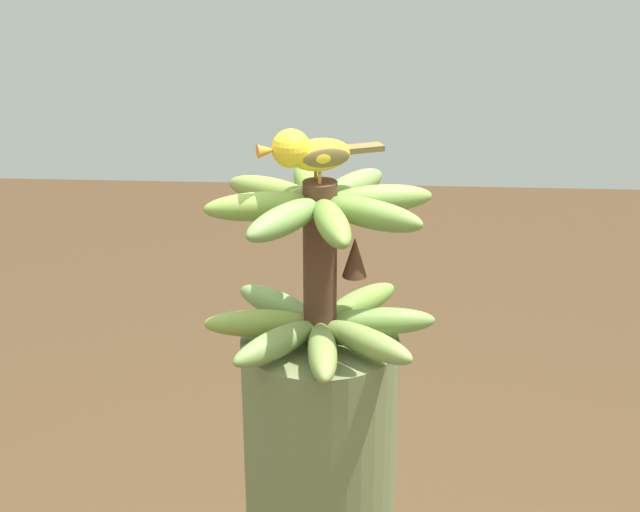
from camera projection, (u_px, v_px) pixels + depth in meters
name	position (u px, v px, depth m)	size (l,w,h in m)	color
banana_bunch	(321.00, 264.00, 1.31)	(0.34, 0.34, 0.25)	#4C2D1E
perched_bird	(307.00, 151.00, 1.24)	(0.09, 0.18, 0.08)	#C68933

